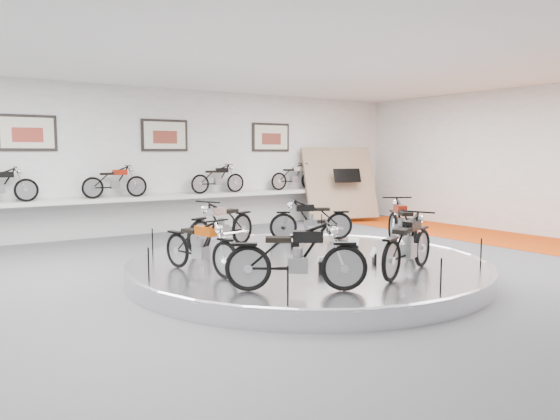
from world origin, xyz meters
TOP-DOWN VIEW (x-y plane):
  - floor at (0.00, 0.00)m, footprint 16.00×16.00m
  - ceiling at (0.00, 0.00)m, footprint 16.00×16.00m
  - wall_back at (0.00, 7.00)m, footprint 16.00×0.00m
  - orange_carpet_strip at (6.80, 0.00)m, footprint 2.40×12.60m
  - dado_band at (0.00, 6.98)m, footprint 15.68×0.04m
  - display_platform at (0.00, 0.30)m, footprint 6.40×6.40m
  - platform_rim at (0.00, 0.30)m, footprint 6.40×6.40m
  - shelf at (0.00, 6.70)m, footprint 11.00×0.55m
  - poster_left at (-3.50, 6.96)m, footprint 1.35×0.06m
  - poster_center at (0.00, 6.96)m, footprint 1.35×0.06m
  - poster_right at (3.50, 6.96)m, footprint 1.35×0.06m
  - display_panel at (5.60, 6.10)m, footprint 2.56×1.52m
  - shelf_bike_b at (-1.50, 6.70)m, footprint 1.22×0.43m
  - shelf_bike_c at (1.50, 6.70)m, footprint 1.22×0.43m
  - shelf_bike_d at (4.20, 6.70)m, footprint 1.22×0.43m
  - bike_a at (1.38, 2.03)m, footprint 1.66×1.18m
  - bike_b at (-0.80, 2.10)m, footprint 1.81×1.24m
  - bike_c at (-2.09, 0.36)m, footprint 0.87×1.60m
  - bike_d at (-1.48, -1.43)m, footprint 1.73×1.42m
  - bike_e at (0.62, -1.52)m, footprint 1.76×1.17m
  - bike_f at (2.08, 0.01)m, footprint 1.46×1.83m

SIDE VIEW (x-z plane):
  - floor at x=0.00m, z-range 0.00..0.00m
  - orange_carpet_strip at x=6.80m, z-range 0.00..0.01m
  - display_platform at x=0.00m, z-range 0.00..0.30m
  - platform_rim at x=0.00m, z-range 0.22..0.32m
  - dado_band at x=0.00m, z-range 0.00..1.10m
  - bike_c at x=-2.09m, z-range 0.30..1.19m
  - bike_a at x=1.38m, z-range 0.30..1.22m
  - bike_e at x=0.62m, z-range 0.30..1.28m
  - bike_d at x=-1.48m, z-range 0.30..1.29m
  - bike_b at x=-0.80m, z-range 0.30..1.31m
  - bike_f at x=2.08m, z-range 0.30..1.34m
  - shelf at x=0.00m, z-range 0.95..1.05m
  - display_panel at x=5.60m, z-range 0.10..2.40m
  - shelf_bike_b at x=-1.50m, z-range 1.05..1.78m
  - shelf_bike_c at x=1.50m, z-range 1.05..1.78m
  - shelf_bike_d at x=4.20m, z-range 1.05..1.78m
  - wall_back at x=0.00m, z-range -6.00..10.00m
  - poster_left at x=-3.50m, z-range 2.26..3.14m
  - poster_center at x=0.00m, z-range 2.26..3.14m
  - poster_right at x=3.50m, z-range 2.26..3.14m
  - ceiling at x=0.00m, z-range 4.00..4.00m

